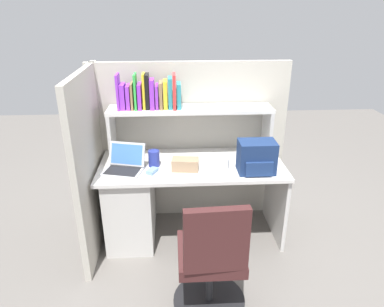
% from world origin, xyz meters
% --- Properties ---
extents(ground_plane, '(8.00, 8.00, 0.00)m').
position_xyz_m(ground_plane, '(0.00, 0.00, 0.00)').
color(ground_plane, slate).
extents(desk, '(1.60, 0.70, 0.73)m').
position_xyz_m(desk, '(-0.39, 0.00, 0.40)').
color(desk, silver).
rests_on(desk, ground_plane).
extents(cubicle_partition_rear, '(1.84, 0.05, 1.55)m').
position_xyz_m(cubicle_partition_rear, '(0.00, 0.38, 0.78)').
color(cubicle_partition_rear, '#B2ADA0').
rests_on(cubicle_partition_rear, ground_plane).
extents(cubicle_partition_left, '(0.05, 1.06, 1.55)m').
position_xyz_m(cubicle_partition_left, '(-0.85, -0.05, 0.78)').
color(cubicle_partition_left, '#B2ADA0').
rests_on(cubicle_partition_left, ground_plane).
extents(overhead_hutch, '(1.44, 0.28, 0.45)m').
position_xyz_m(overhead_hutch, '(0.00, 0.20, 1.08)').
color(overhead_hutch, beige).
rests_on(overhead_hutch, desk).
extents(reference_books_on_shelf, '(0.54, 0.19, 0.30)m').
position_xyz_m(reference_books_on_shelf, '(-0.34, 0.20, 1.31)').
color(reference_books_on_shelf, purple).
rests_on(reference_books_on_shelf, overhead_hutch).
extents(laptop, '(0.37, 0.34, 0.22)m').
position_xyz_m(laptop, '(-0.57, -0.10, 0.78)').
color(laptop, '#B7BABF').
rests_on(laptop, desk).
extents(backpack, '(0.30, 0.23, 0.27)m').
position_xyz_m(backpack, '(0.52, -0.18, 0.86)').
color(backpack, navy).
rests_on(backpack, desk).
extents(computer_mouse, '(0.10, 0.12, 0.03)m').
position_xyz_m(computer_mouse, '(-0.33, -0.15, 0.75)').
color(computer_mouse, '#7299C6').
rests_on(computer_mouse, desk).
extents(paper_cup, '(0.08, 0.08, 0.09)m').
position_xyz_m(paper_cup, '(0.28, -0.10, 0.77)').
color(paper_cup, white).
rests_on(paper_cup, desk).
extents(tissue_box, '(0.23, 0.15, 0.10)m').
position_xyz_m(tissue_box, '(-0.06, -0.12, 0.78)').
color(tissue_box, '#9E7F60').
rests_on(tissue_box, desk).
extents(snack_canister, '(0.10, 0.10, 0.14)m').
position_xyz_m(snack_canister, '(-0.32, -0.02, 0.80)').
color(snack_canister, navy).
rests_on(snack_canister, desk).
extents(office_chair, '(0.52, 0.52, 0.93)m').
position_xyz_m(office_chair, '(0.08, -0.90, 0.39)').
color(office_chair, black).
rests_on(office_chair, ground_plane).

